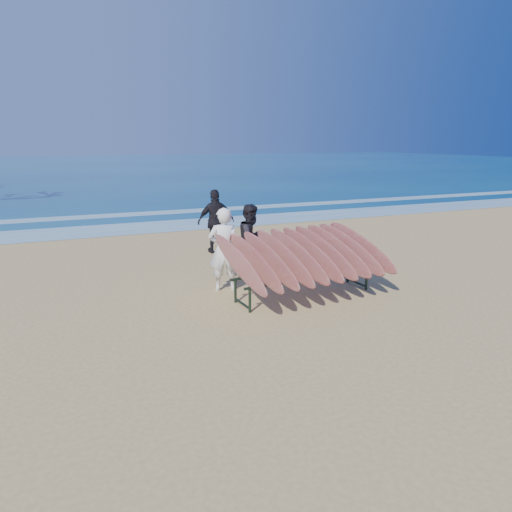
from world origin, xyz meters
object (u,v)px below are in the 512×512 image
object	(u,v)px
person_white	(224,250)
person_dark_b	(216,221)
person_dark_a	(251,240)
surfboard_rack	(304,255)

from	to	relation	value
person_white	person_dark_b	distance (m)	3.61
person_dark_a	person_dark_b	xyz separation A→B (m)	(-0.13, 2.52, 0.06)
surfboard_rack	person_dark_a	xyz separation A→B (m)	(-0.41, 1.99, -0.03)
surfboard_rack	person_white	size ratio (longest dim) A/B	1.81
surfboard_rack	person_dark_a	size ratio (longest dim) A/B	1.92
person_dark_b	person_dark_a	bearing A→B (deg)	95.23
surfboard_rack	person_dark_a	distance (m)	2.04
person_dark_b	person_white	bearing A→B (deg)	77.67
person_dark_a	person_dark_b	size ratio (longest dim) A/B	0.94
surfboard_rack	person_dark_b	bearing A→B (deg)	91.02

